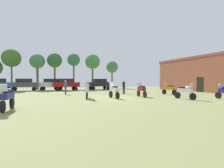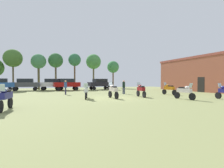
% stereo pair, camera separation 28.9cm
% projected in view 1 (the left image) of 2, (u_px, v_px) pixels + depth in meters
% --- Properties ---
extents(ground_plane, '(44.00, 52.00, 0.02)m').
position_uv_depth(ground_plane, '(114.00, 98.00, 16.06)').
color(ground_plane, olive).
extents(motorcycle_2, '(0.62, 2.25, 1.48)m').
position_uv_depth(motorcycle_2, '(7.00, 97.00, 9.34)').
color(motorcycle_2, black).
rests_on(motorcycle_2, ground).
extents(motorcycle_3, '(0.62, 2.17, 1.50)m').
position_uv_depth(motorcycle_3, '(114.00, 90.00, 15.80)').
color(motorcycle_3, black).
rests_on(motorcycle_3, ground).
extents(motorcycle_4, '(0.64, 2.19, 1.44)m').
position_uv_depth(motorcycle_4, '(185.00, 91.00, 15.02)').
color(motorcycle_4, black).
rests_on(motorcycle_4, ground).
extents(motorcycle_6, '(0.62, 2.13, 1.48)m').
position_uv_depth(motorcycle_6, '(141.00, 90.00, 17.16)').
color(motorcycle_6, black).
rests_on(motorcycle_6, ground).
extents(motorcycle_7, '(0.63, 2.16, 1.45)m').
position_uv_depth(motorcycle_7, '(169.00, 89.00, 19.86)').
color(motorcycle_7, black).
rests_on(motorcycle_7, ground).
extents(motorcycle_8, '(0.78, 2.10, 1.44)m').
position_uv_depth(motorcycle_8, '(87.00, 91.00, 15.42)').
color(motorcycle_8, black).
rests_on(motorcycle_8, ground).
extents(car_1, '(4.50, 2.34, 2.00)m').
position_uv_depth(car_1, '(99.00, 83.00, 30.96)').
color(car_1, black).
rests_on(car_1, ground).
extents(car_2, '(4.47, 2.24, 2.00)m').
position_uv_depth(car_2, '(66.00, 84.00, 28.62)').
color(car_2, black).
rests_on(car_2, ground).
extents(car_3, '(4.31, 1.82, 2.00)m').
position_uv_depth(car_3, '(24.00, 84.00, 27.76)').
color(car_3, black).
rests_on(car_3, ground).
extents(car_4, '(4.56, 2.55, 2.00)m').
position_uv_depth(car_4, '(52.00, 83.00, 29.47)').
color(car_4, black).
rests_on(car_4, ground).
extents(person_1, '(0.36, 0.36, 1.70)m').
position_uv_depth(person_1, '(66.00, 86.00, 19.87)').
color(person_1, '#2E2A4A').
rests_on(person_1, ground).
extents(person_2, '(0.38, 0.38, 1.70)m').
position_uv_depth(person_2, '(124.00, 86.00, 21.04)').
color(person_2, '#242E4E').
rests_on(person_2, ground).
extents(tree_2, '(3.17, 3.17, 7.32)m').
position_uv_depth(tree_2, '(93.00, 62.00, 36.01)').
color(tree_2, brown).
rests_on(tree_2, ground).
extents(tree_3, '(2.48, 2.48, 7.09)m').
position_uv_depth(tree_3, '(74.00, 60.00, 33.74)').
color(tree_3, brown).
rests_on(tree_3, ground).
extents(tree_4, '(2.69, 2.69, 6.13)m').
position_uv_depth(tree_4, '(112.00, 67.00, 38.44)').
color(tree_4, brown).
rests_on(tree_4, ground).
extents(tree_5, '(3.15, 3.15, 7.23)m').
position_uv_depth(tree_5, '(11.00, 58.00, 29.64)').
color(tree_5, '#4E4127').
rests_on(tree_5, ground).
extents(tree_6, '(2.84, 2.84, 7.06)m').
position_uv_depth(tree_6, '(55.00, 61.00, 33.01)').
color(tree_6, '#4E422F').
rests_on(tree_6, ground).
extents(tree_8, '(2.72, 2.72, 6.65)m').
position_uv_depth(tree_8, '(37.00, 62.00, 31.40)').
color(tree_8, '#4C4428').
rests_on(tree_8, ground).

